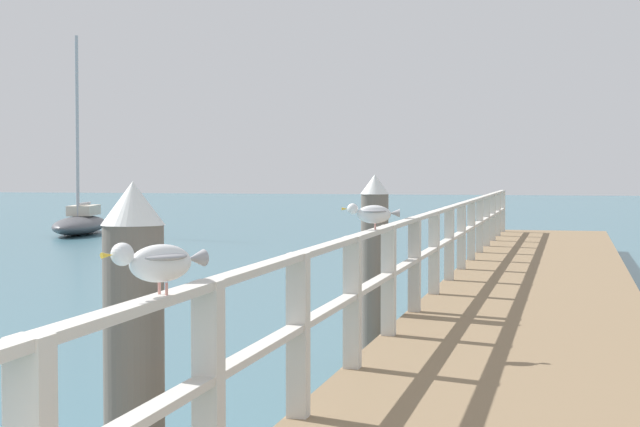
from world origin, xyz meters
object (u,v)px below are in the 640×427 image
(seagull_background, at_px, (373,213))
(dock_piling_near, at_px, (134,385))
(boat_2, at_px, (80,222))
(seagull_foreground, at_px, (159,261))
(dock_piling_far, at_px, (375,266))

(seagull_background, bearing_deg, dock_piling_near, 160.43)
(boat_2, bearing_deg, seagull_foreground, 103.63)
(dock_piling_far, xyz_separation_m, boat_2, (-12.28, 18.48, -0.59))
(boat_2, bearing_deg, dock_piling_far, 110.61)
(dock_piling_near, bearing_deg, seagull_background, 84.73)
(dock_piling_near, xyz_separation_m, boat_2, (-12.28, 24.63, -0.59))
(dock_piling_near, height_order, seagull_background, dock_piling_near)
(dock_piling_near, relative_size, seagull_background, 4.00)
(dock_piling_far, height_order, boat_2, boat_2)
(seagull_background, bearing_deg, seagull_foreground, 165.75)
(dock_piling_near, relative_size, boat_2, 0.32)
(dock_piling_near, relative_size, dock_piling_far, 1.00)
(dock_piling_far, distance_m, boat_2, 22.20)
(dock_piling_near, bearing_deg, dock_piling_far, 90.00)
(dock_piling_far, xyz_separation_m, seagull_foreground, (0.38, -6.77, 0.63))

